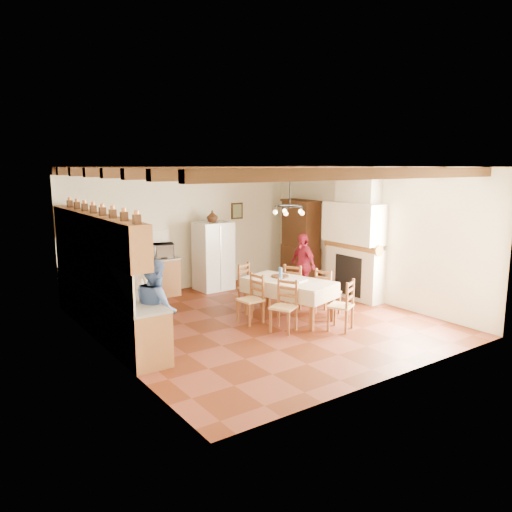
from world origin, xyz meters
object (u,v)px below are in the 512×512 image
(chair_left_near, at_px, (284,306))
(chair_left_far, at_px, (250,299))
(dining_table, at_px, (289,284))
(person_woman_blue, at_px, (156,308))
(microwave, at_px, (161,251))
(hutch, at_px, (300,242))
(chair_end_near, at_px, (341,305))
(person_man, at_px, (139,290))
(person_woman_red, at_px, (303,265))
(chair_right_near, at_px, (328,291))
(chair_right_far, at_px, (295,285))
(chair_end_far, at_px, (251,286))
(refrigerator, at_px, (213,256))

(chair_left_near, xyz_separation_m, chair_left_far, (-0.21, 0.77, 0.00))
(dining_table, distance_m, chair_left_far, 0.85)
(person_woman_blue, bearing_deg, microwave, -20.39)
(hutch, height_order, chair_end_near, hutch)
(dining_table, height_order, person_man, person_man)
(dining_table, distance_m, chair_left_near, 0.87)
(hutch, height_order, microwave, hutch)
(person_woman_blue, height_order, person_woman_red, person_woman_blue)
(person_man, distance_m, person_woman_blue, 1.16)
(person_man, bearing_deg, chair_left_near, -141.54)
(chair_right_near, relative_size, person_man, 0.58)
(hutch, distance_m, chair_right_far, 2.38)
(chair_left_far, bearing_deg, person_man, -111.66)
(person_man, bearing_deg, chair_end_far, -104.30)
(person_woman_red, bearing_deg, chair_right_far, -44.77)
(chair_end_far, height_order, person_woman_blue, person_woman_blue)
(hutch, height_order, chair_end_far, hutch)
(chair_end_near, bearing_deg, refrigerator, -111.45)
(chair_right_near, relative_size, microwave, 1.61)
(chair_left_far, relative_size, chair_end_far, 1.00)
(chair_right_far, relative_size, person_woman_red, 0.65)
(refrigerator, height_order, microwave, refrigerator)
(refrigerator, distance_m, microwave, 1.33)
(hutch, distance_m, person_man, 5.19)
(refrigerator, relative_size, hutch, 0.77)
(chair_left_far, distance_m, chair_right_near, 1.70)
(person_woman_blue, bearing_deg, chair_right_near, -83.17)
(dining_table, relative_size, chair_end_far, 2.05)
(refrigerator, xyz_separation_m, chair_right_near, (0.87, -3.15, -0.35))
(chair_end_near, height_order, person_man, person_man)
(chair_right_near, bearing_deg, chair_right_far, 5.47)
(refrigerator, distance_m, chair_left_near, 3.56)
(person_woman_blue, bearing_deg, hutch, -58.20)
(chair_right_near, bearing_deg, person_man, 62.65)
(dining_table, distance_m, chair_end_near, 1.20)
(chair_end_far, bearing_deg, refrigerator, 61.40)
(dining_table, distance_m, person_woman_blue, 3.01)
(chair_left_near, relative_size, chair_end_far, 1.00)
(chair_end_near, bearing_deg, chair_right_far, -125.94)
(dining_table, relative_size, person_woman_red, 1.33)
(dining_table, relative_size, chair_end_near, 2.05)
(refrigerator, distance_m, person_woman_red, 2.24)
(chair_right_near, height_order, person_woman_red, person_woman_red)
(hutch, xyz_separation_m, chair_end_near, (-1.83, -3.35, -0.60))
(chair_right_near, height_order, person_man, person_man)
(dining_table, distance_m, chair_right_near, 0.90)
(chair_right_far, distance_m, chair_end_far, 0.96)
(refrigerator, distance_m, chair_end_near, 4.07)
(chair_right_far, xyz_separation_m, chair_end_far, (-0.82, 0.51, 0.00))
(hutch, xyz_separation_m, person_woman_blue, (-5.15, -2.57, -0.29))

